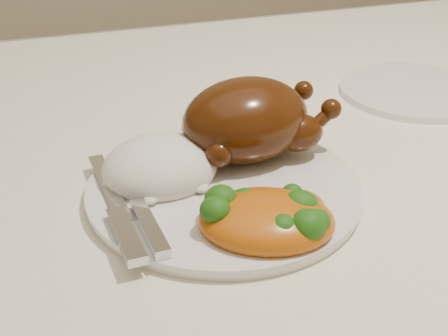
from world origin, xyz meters
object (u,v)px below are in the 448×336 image
object	(u,v)px
dinner_plate	(224,190)
roast_chicken	(249,120)
dining_table	(261,218)
side_plate	(414,91)

from	to	relation	value
dinner_plate	roast_chicken	world-z (taller)	roast_chicken
dining_table	roast_chicken	world-z (taller)	roast_chicken
dining_table	side_plate	xyz separation A→B (m)	(0.26, 0.08, 0.11)
dining_table	roast_chicken	xyz separation A→B (m)	(-0.03, -0.04, 0.16)
dinner_plate	side_plate	distance (m)	0.38
dining_table	dinner_plate	xyz separation A→B (m)	(-0.08, -0.09, 0.11)
dinner_plate	side_plate	xyz separation A→B (m)	(0.34, 0.17, -0.00)
side_plate	dining_table	bearing A→B (deg)	-162.61
dining_table	dinner_plate	bearing A→B (deg)	-131.63
side_plate	roast_chicken	bearing A→B (deg)	-157.99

